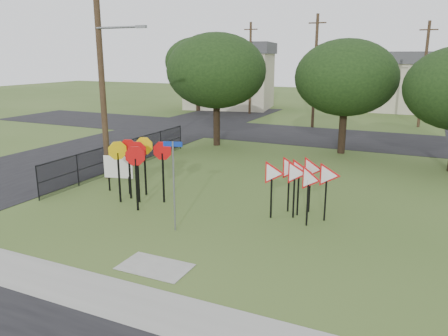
# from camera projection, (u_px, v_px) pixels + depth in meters

# --- Properties ---
(ground) EXTENTS (140.00, 140.00, 0.00)m
(ground) POSITION_uv_depth(u_px,v_px,m) (196.00, 236.00, 14.45)
(ground) COLOR #39541F
(sidewalk) EXTENTS (30.00, 1.60, 0.02)m
(sidewalk) POSITION_uv_depth(u_px,v_px,m) (114.00, 298.00, 10.76)
(sidewalk) COLOR gray
(sidewalk) RESTS_ON ground
(planting_strip) EXTENTS (30.00, 0.80, 0.02)m
(planting_strip) POSITION_uv_depth(u_px,v_px,m) (79.00, 324.00, 9.70)
(planting_strip) COLOR #39541F
(planting_strip) RESTS_ON ground
(street_left) EXTENTS (8.00, 50.00, 0.02)m
(street_left) POSITION_uv_depth(u_px,v_px,m) (106.00, 148.00, 28.12)
(street_left) COLOR black
(street_left) RESTS_ON ground
(street_far) EXTENTS (60.00, 8.00, 0.02)m
(street_far) POSITION_uv_depth(u_px,v_px,m) (326.00, 137.00, 32.01)
(street_far) COLOR black
(street_far) RESTS_ON ground
(curb_pad) EXTENTS (2.00, 1.20, 0.02)m
(curb_pad) POSITION_uv_depth(u_px,v_px,m) (155.00, 267.00, 12.34)
(curb_pad) COLOR gray
(curb_pad) RESTS_ON ground
(street_name_sign) EXTENTS (0.62, 0.20, 3.09)m
(street_name_sign) POSITION_uv_depth(u_px,v_px,m) (174.00, 181.00, 14.53)
(street_name_sign) COLOR gray
(street_name_sign) RESTS_ON ground
(stop_sign_cluster) EXTENTS (2.28, 2.07, 2.54)m
(stop_sign_cluster) POSITION_uv_depth(u_px,v_px,m) (138.00, 157.00, 17.44)
(stop_sign_cluster) COLOR black
(stop_sign_cluster) RESTS_ON ground
(yield_sign_cluster) EXTENTS (2.82, 1.64, 2.20)m
(yield_sign_cluster) POSITION_uv_depth(u_px,v_px,m) (300.00, 175.00, 15.78)
(yield_sign_cluster) COLOR black
(yield_sign_cluster) RESTS_ON ground
(info_board) EXTENTS (1.27, 0.36, 1.63)m
(info_board) POSITION_uv_depth(u_px,v_px,m) (118.00, 168.00, 18.85)
(info_board) COLOR black
(info_board) RESTS_ON ground
(utility_pole_main) EXTENTS (3.55, 0.33, 10.00)m
(utility_pole_main) POSITION_uv_depth(u_px,v_px,m) (102.00, 69.00, 20.04)
(utility_pole_main) COLOR #44311F
(utility_pole_main) RESTS_ON ground
(far_pole_a) EXTENTS (1.40, 0.24, 9.00)m
(far_pole_a) POSITION_uv_depth(u_px,v_px,m) (315.00, 71.00, 35.19)
(far_pole_a) COLOR #44311F
(far_pole_a) RESTS_ON ground
(far_pole_b) EXTENTS (1.40, 0.24, 8.50)m
(far_pole_b) POSITION_uv_depth(u_px,v_px,m) (424.00, 74.00, 35.50)
(far_pole_b) COLOR #44311F
(far_pole_b) RESTS_ON ground
(far_pole_c) EXTENTS (1.40, 0.24, 9.00)m
(far_pole_c) POSITION_uv_depth(u_px,v_px,m) (250.00, 68.00, 43.72)
(far_pole_c) COLOR #44311F
(far_pole_c) RESTS_ON ground
(fence_run) EXTENTS (0.05, 11.55, 1.50)m
(fence_run) POSITION_uv_depth(u_px,v_px,m) (125.00, 154.00, 22.84)
(fence_run) COLOR black
(fence_run) RESTS_ON ground
(house_left) EXTENTS (10.58, 8.88, 7.20)m
(house_left) POSITION_uv_depth(u_px,v_px,m) (230.00, 75.00, 49.10)
(house_left) COLOR #C0B89B
(house_left) RESTS_ON ground
(house_mid) EXTENTS (8.40, 8.40, 6.20)m
(house_mid) POSITION_uv_depth(u_px,v_px,m) (404.00, 81.00, 47.15)
(house_mid) COLOR #C0B89B
(house_mid) RESTS_ON ground
(tree_near_left) EXTENTS (6.40, 6.40, 7.27)m
(tree_near_left) POSITION_uv_depth(u_px,v_px,m) (216.00, 71.00, 27.97)
(tree_near_left) COLOR black
(tree_near_left) RESTS_ON ground
(tree_near_mid) EXTENTS (6.00, 6.00, 6.80)m
(tree_near_mid) POSITION_uv_depth(u_px,v_px,m) (346.00, 78.00, 25.67)
(tree_near_mid) COLOR black
(tree_near_mid) RESTS_ON ground
(tree_far_left) EXTENTS (6.80, 6.80, 7.73)m
(tree_far_left) POSITION_uv_depth(u_px,v_px,m) (197.00, 62.00, 46.02)
(tree_far_left) COLOR black
(tree_far_left) RESTS_ON ground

